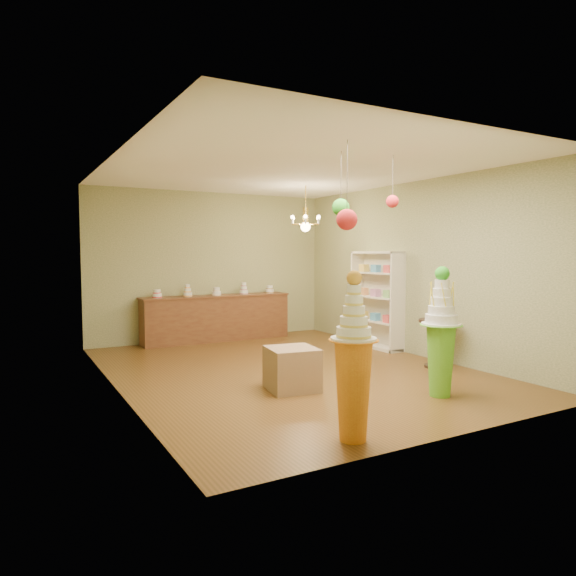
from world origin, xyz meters
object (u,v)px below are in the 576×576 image
pedestal_green (441,343)px  sideboard (217,317)px  pedestal_orange (353,375)px  round_table (438,337)px

pedestal_green → sideboard: (-0.95, 5.13, -0.19)m
pedestal_orange → round_table: 3.53m
pedestal_orange → sideboard: bearing=81.3°
pedestal_orange → pedestal_green: bearing=20.6°
pedestal_green → round_table: 1.65m
round_table → sideboard: bearing=118.0°
pedestal_orange → round_table: bearing=32.1°
pedestal_green → pedestal_orange: size_ratio=1.00×
pedestal_green → sideboard: size_ratio=0.53×
pedestal_orange → sideboard: size_ratio=0.53×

